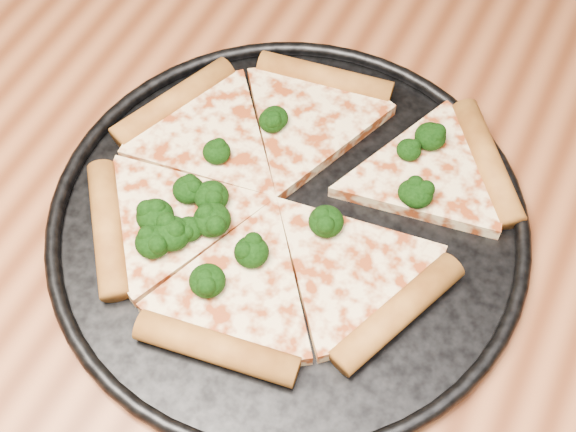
% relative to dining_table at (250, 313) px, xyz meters
% --- Properties ---
extents(dining_table, '(1.20, 0.90, 0.75)m').
position_rel_dining_table_xyz_m(dining_table, '(0.00, 0.00, 0.00)').
color(dining_table, '#99522F').
rests_on(dining_table, ground).
extents(pizza_pan, '(0.40, 0.40, 0.02)m').
position_rel_dining_table_xyz_m(pizza_pan, '(0.01, 0.05, 0.10)').
color(pizza_pan, black).
rests_on(pizza_pan, dining_table).
extents(pizza, '(0.36, 0.34, 0.02)m').
position_rel_dining_table_xyz_m(pizza, '(0.00, 0.06, 0.11)').
color(pizza, '#FFD99C').
rests_on(pizza, pizza_pan).
extents(broccoli_florets, '(0.21, 0.24, 0.02)m').
position_rel_dining_table_xyz_m(broccoli_florets, '(-0.01, 0.04, 0.12)').
color(broccoli_florets, black).
rests_on(broccoli_florets, pizza).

